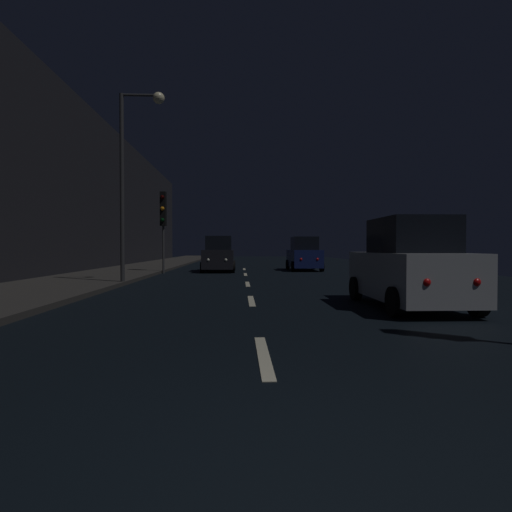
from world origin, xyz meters
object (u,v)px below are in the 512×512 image
Objects in this scene: streetlamp_overhead at (134,158)px; car_parked_right_far at (304,255)px; car_approaching_headlights at (219,255)px; car_parked_right_near at (409,267)px; traffic_light_far_left at (163,215)px.

streetlamp_overhead is 1.74× the size of car_parked_right_far.
car_parked_right_far is (5.34, 1.06, -0.01)m from car_approaching_headlights.
car_parked_right_near is at bearing -180.00° from car_parked_right_far.
car_parked_right_near reaches higher than car_approaching_headlights.
car_parked_right_near is at bearing 19.10° from car_approaching_headlights.
car_parked_right_near is at bearing -37.33° from streetlamp_overhead.
streetlamp_overhead reaches higher than car_approaching_headlights.
car_approaching_headlights is (3.02, 1.79, -2.31)m from traffic_light_far_left.
car_parked_right_far is (8.10, 10.31, -3.88)m from streetlamp_overhead.
streetlamp_overhead reaches higher than car_parked_right_far.
car_approaching_headlights is 5.44m from car_parked_right_far.
streetlamp_overhead reaches higher than car_parked_right_near.
car_parked_right_far is 16.49m from car_parked_right_near.
streetlamp_overhead is (0.25, -7.46, 1.57)m from traffic_light_far_left.
streetlamp_overhead is at bearing 141.82° from car_parked_right_far.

